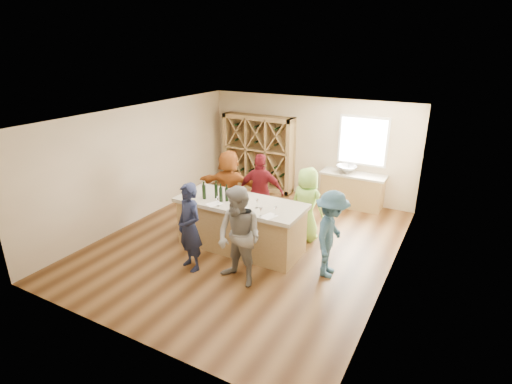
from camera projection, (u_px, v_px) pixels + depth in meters
The scene contains 36 objects.
floor at pixel (248, 244), 8.87m from camera, with size 6.00×7.00×0.10m, color brown.
ceiling at pixel (247, 114), 7.85m from camera, with size 6.00×7.00×0.10m, color white.
wall_back at pixel (310, 147), 11.28m from camera, with size 6.00×0.10×2.80m, color #C8B391.
wall_front at pixel (118, 258), 5.44m from camera, with size 6.00×0.10×2.80m, color #C8B391.
wall_left at pixel (139, 163), 9.73m from camera, with size 0.10×7.00×2.80m, color #C8B391.
wall_right at pixel (398, 210), 6.99m from camera, with size 0.10×7.00×2.80m, color #C8B391.
window_frame at pixel (363, 141), 10.41m from camera, with size 1.30×0.06×1.30m, color white.
window_pane at pixel (363, 141), 10.38m from camera, with size 1.18×0.01×1.18m, color white.
wine_rack at pixel (258, 153), 11.82m from camera, with size 2.20×0.45×2.20m, color olive.
back_counter_base at pixel (352, 191), 10.70m from camera, with size 1.60×0.58×0.86m, color olive.
back_counter_top at pixel (353, 175), 10.54m from camera, with size 1.70×0.62×0.06m, color #B3AA94.
sink at pixel (346, 169), 10.59m from camera, with size 0.54×0.54×0.19m, color silver.
faucet at pixel (349, 165), 10.71m from camera, with size 0.02×0.02×0.30m, color silver.
tasting_counter_base at pixel (241, 226), 8.46m from camera, with size 2.60×1.00×1.00m, color olive.
tasting_counter_top at pixel (240, 203), 8.27m from camera, with size 2.72×1.12×0.08m, color #B3AA94.
wine_bottle_a at pixel (204, 191), 8.42m from camera, with size 0.07×0.07×0.28m, color black.
wine_bottle_b at pixel (204, 192), 8.33m from camera, with size 0.07×0.07×0.29m, color black.
wine_bottle_c at pixel (216, 191), 8.38m from camera, with size 0.07×0.07×0.30m, color black.
wine_bottle_d at pixel (221, 194), 8.19m from camera, with size 0.08×0.08×0.31m, color black.
wine_bottle_e at pixel (227, 195), 8.22m from camera, with size 0.07×0.07×0.29m, color black.
wine_glass_a at pixel (218, 201), 7.98m from camera, with size 0.07×0.07×0.20m, color white.
wine_glass_b at pixel (236, 206), 7.76m from camera, with size 0.07×0.07×0.20m, color white.
wine_glass_c at pixel (261, 212), 7.51m from camera, with size 0.07×0.07×0.18m, color white.
wine_glass_d at pixel (257, 204), 7.89m from camera, with size 0.07×0.07×0.18m, color white.
wine_glass_e at pixel (275, 211), 7.57m from camera, with size 0.06×0.06×0.16m, color white.
tasting_menu_a at pixel (214, 204), 8.12m from camera, with size 0.22×0.31×0.00m, color white.
tasting_menu_b at pixel (241, 210), 7.84m from camera, with size 0.22×0.30×0.00m, color white.
tasting_menu_c at pixel (269, 216), 7.54m from camera, with size 0.22×0.30×0.00m, color white.
person_near_left at pixel (190, 227), 7.57m from camera, with size 0.64×0.47×1.75m, color #191E38.
person_near_right at pixel (239, 237), 7.07m from camera, with size 0.90×0.49×1.85m, color slate.
person_server at pixel (331, 235), 7.35m from camera, with size 1.09×0.51×1.69m, color #335972.
person_far_mid at pixel (261, 192), 9.23m from camera, with size 1.07×0.55×1.82m, color #590F14.
person_far_right at pixel (307, 204), 8.75m from camera, with size 0.82×0.53×1.67m, color #8CC64C.
person_far_left at pixel (229, 186), 9.70m from camera, with size 1.65×0.59×1.78m, color #994C19.
wine_bottle_f at pixel (235, 200), 7.94m from camera, with size 0.07×0.07×0.30m, color black.
wine_glass_f at pixel (243, 194), 8.41m from camera, with size 0.07×0.07×0.18m, color white.
Camera 1 is at (3.95, -6.84, 4.16)m, focal length 28.00 mm.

